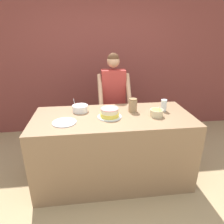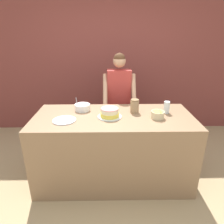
% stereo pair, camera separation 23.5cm
% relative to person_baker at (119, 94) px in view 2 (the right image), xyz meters
% --- Properties ---
extents(ground_plane, '(14.00, 14.00, 0.00)m').
position_rel_person_baker_xyz_m(ground_plane, '(-0.10, -1.20, -0.96)').
color(ground_plane, tan).
extents(wall_back, '(10.00, 0.05, 2.60)m').
position_rel_person_baker_xyz_m(wall_back, '(-0.10, 0.81, 0.34)').
color(wall_back, brown).
rests_on(wall_back, ground_plane).
extents(counter, '(1.94, 0.85, 0.91)m').
position_rel_person_baker_xyz_m(counter, '(-0.10, -0.78, -0.50)').
color(counter, '#8C6B4C').
rests_on(counter, ground_plane).
extents(person_baker, '(0.49, 0.44, 1.58)m').
position_rel_person_baker_xyz_m(person_baker, '(0.00, 0.00, 0.00)').
color(person_baker, '#2D2D38').
rests_on(person_baker, ground_plane).
extents(cake, '(0.29, 0.29, 0.11)m').
position_rel_person_baker_xyz_m(cake, '(-0.15, -0.81, 0.00)').
color(cake, silver).
rests_on(cake, counter).
extents(frosting_bowl_pink, '(0.20, 0.20, 0.18)m').
position_rel_person_baker_xyz_m(frosting_bowl_pink, '(-0.50, -0.58, -0.00)').
color(frosting_bowl_pink, white).
rests_on(frosting_bowl_pink, counter).
extents(frosting_bowl_yellow, '(0.16, 0.16, 0.14)m').
position_rel_person_baker_xyz_m(frosting_bowl_yellow, '(0.42, -0.85, -0.00)').
color(frosting_bowl_yellow, beige).
rests_on(frosting_bowl_yellow, counter).
extents(drinking_glass, '(0.07, 0.07, 0.15)m').
position_rel_person_baker_xyz_m(drinking_glass, '(0.56, -0.69, 0.03)').
color(drinking_glass, silver).
rests_on(drinking_glass, counter).
extents(ceramic_plate, '(0.27, 0.27, 0.01)m').
position_rel_person_baker_xyz_m(ceramic_plate, '(-0.67, -0.91, -0.04)').
color(ceramic_plate, silver).
rests_on(ceramic_plate, counter).
extents(stoneware_jar, '(0.11, 0.11, 0.17)m').
position_rel_person_baker_xyz_m(stoneware_jar, '(0.16, -0.66, 0.04)').
color(stoneware_jar, '#9E7F5B').
rests_on(stoneware_jar, counter).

